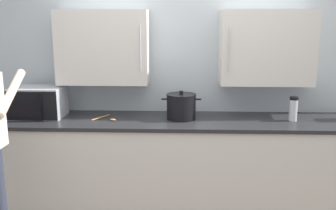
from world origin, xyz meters
TOP-DOWN VIEW (x-y plane):
  - back_wall_tiled at (0.00, 1.11)m, footprint 4.32×0.44m
  - counter_unit at (0.00, 0.76)m, footprint 3.65×0.71m
  - microwave_oven at (-1.45, 0.80)m, footprint 0.49×0.39m
  - thermos_flask at (1.03, 0.75)m, footprint 0.08×0.08m
  - wooden_spoon at (-0.74, 0.73)m, footprint 0.24×0.22m
  - stock_pot at (-0.03, 0.78)m, footprint 0.38×0.28m

SIDE VIEW (x-z plane):
  - counter_unit at x=0.00m, z-range 0.00..0.93m
  - wooden_spoon at x=-0.74m, z-range 0.93..0.95m
  - thermos_flask at x=1.03m, z-range 0.93..1.17m
  - stock_pot at x=-0.03m, z-range 0.92..1.19m
  - microwave_oven at x=-1.45m, z-range 0.93..1.23m
  - back_wall_tiled at x=0.00m, z-range 0.06..2.79m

